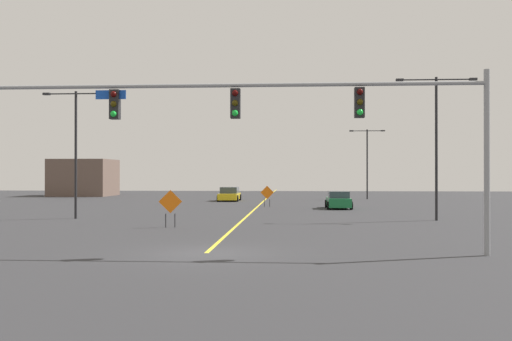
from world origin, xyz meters
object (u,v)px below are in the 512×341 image
(construction_sign_left_lane, at_px, (170,204))
(car_yellow_mid, at_px, (229,194))
(street_lamp_mid_left, at_px, (367,157))
(street_lamp_mid_right, at_px, (436,134))
(car_green_approaching, at_px, (338,200))
(construction_sign_right_shoulder, at_px, (267,194))
(traffic_signal_assembly, at_px, (294,112))
(street_lamp_far_left, at_px, (76,142))

(construction_sign_left_lane, xyz_separation_m, car_yellow_mid, (-0.18, 29.64, -0.56))
(street_lamp_mid_left, bearing_deg, street_lamp_mid_right, -89.11)
(street_lamp_mid_left, bearing_deg, car_green_approaching, -104.25)
(street_lamp_mid_right, relative_size, construction_sign_right_shoulder, 4.83)
(car_yellow_mid, distance_m, car_green_approaching, 16.13)
(street_lamp_mid_left, xyz_separation_m, construction_sign_left_lane, (-14.52, -34.84, -3.37))
(street_lamp_mid_right, distance_m, street_lamp_mid_left, 29.39)
(traffic_signal_assembly, bearing_deg, construction_sign_right_shoulder, 94.51)
(car_green_approaching, bearing_deg, street_lamp_mid_right, -67.05)
(construction_sign_left_lane, relative_size, car_yellow_mid, 0.45)
(car_green_approaching, bearing_deg, street_lamp_mid_left, 75.75)
(street_lamp_mid_right, distance_m, car_yellow_mid, 28.88)
(street_lamp_mid_left, bearing_deg, car_yellow_mid, -160.52)
(construction_sign_right_shoulder, bearing_deg, car_yellow_mid, 113.06)
(car_yellow_mid, bearing_deg, street_lamp_mid_left, 19.48)
(construction_sign_right_shoulder, bearing_deg, construction_sign_left_lane, -102.13)
(street_lamp_far_left, relative_size, street_lamp_mid_left, 1.04)
(street_lamp_mid_left, distance_m, construction_sign_left_lane, 37.89)
(street_lamp_mid_right, relative_size, car_yellow_mid, 1.97)
(street_lamp_mid_left, xyz_separation_m, construction_sign_right_shoulder, (-10.35, -15.42, -3.50))
(street_lamp_mid_right, distance_m, car_green_approaching, 13.47)
(construction_sign_left_lane, bearing_deg, car_yellow_mid, 90.34)
(traffic_signal_assembly, height_order, street_lamp_mid_left, street_lamp_mid_left)
(traffic_signal_assembly, bearing_deg, construction_sign_left_lane, 123.75)
(street_lamp_far_left, xyz_separation_m, car_green_approaching, (17.20, 11.62, -4.12))
(traffic_signal_assembly, distance_m, construction_sign_left_lane, 12.23)
(construction_sign_right_shoulder, relative_size, car_yellow_mid, 0.41)
(construction_sign_left_lane, xyz_separation_m, car_green_approaching, (10.03, 17.14, -0.58))
(street_lamp_mid_left, bearing_deg, construction_sign_left_lane, -112.63)
(construction_sign_right_shoulder, bearing_deg, street_lamp_mid_right, -52.26)
(car_yellow_mid, bearing_deg, street_lamp_mid_right, -57.92)
(traffic_signal_assembly, xyz_separation_m, street_lamp_mid_right, (8.51, 15.14, 0.18))
(street_lamp_mid_right, xyz_separation_m, car_yellow_mid, (-15.15, 24.18, -4.48))
(car_yellow_mid, height_order, car_green_approaching, car_yellow_mid)
(street_lamp_mid_right, bearing_deg, traffic_signal_assembly, -119.35)
(street_lamp_mid_right, relative_size, street_lamp_far_left, 1.08)
(car_yellow_mid, bearing_deg, traffic_signal_assembly, -80.41)
(construction_sign_left_lane, xyz_separation_m, construction_sign_right_shoulder, (4.17, 19.42, -0.13))
(traffic_signal_assembly, xyz_separation_m, construction_sign_left_lane, (-6.47, 9.68, -3.74))
(traffic_signal_assembly, bearing_deg, street_lamp_mid_left, 79.74)
(construction_sign_right_shoulder, bearing_deg, traffic_signal_assembly, -85.49)
(street_lamp_far_left, bearing_deg, construction_sign_left_lane, -37.60)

